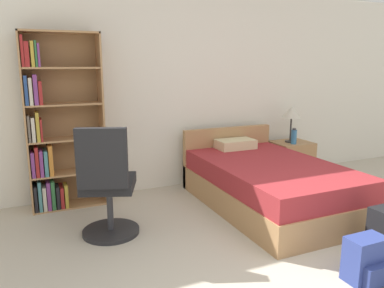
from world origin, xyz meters
name	(u,v)px	position (x,y,z in m)	size (l,w,h in m)	color
wall_back	(179,90)	(0.00, 3.23, 1.30)	(9.00, 0.06, 2.60)	silver
bookshelf	(55,130)	(-1.59, 2.99, 0.90)	(0.84, 0.31, 1.97)	#AD7F51
bed	(267,183)	(0.63, 2.07, 0.27)	(1.30, 2.09, 0.78)	#AD7F51
office_chair	(107,187)	(-1.24, 1.97, 0.50)	(0.63, 0.69, 1.10)	#232326
nightstand	(291,159)	(1.63, 2.89, 0.26)	(0.54, 0.48, 0.52)	#AD7F51
table_lamp	(292,113)	(1.60, 2.90, 0.94)	(0.27, 0.27, 0.53)	#333333
water_bottle	(294,137)	(1.56, 2.78, 0.63)	(0.08, 0.08, 0.22)	teal
backpack_blue	(366,261)	(0.41, 0.45, 0.17)	(0.31, 0.25, 0.35)	navy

